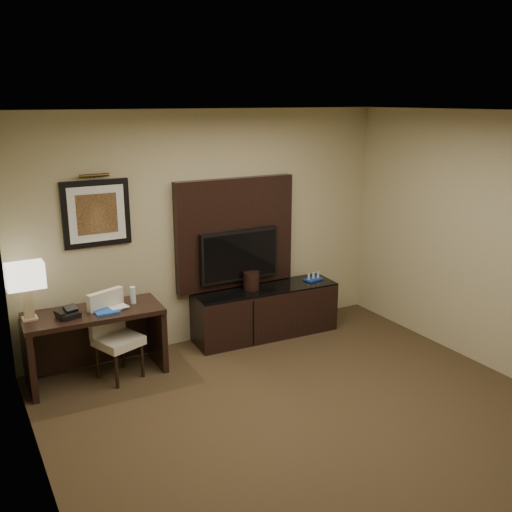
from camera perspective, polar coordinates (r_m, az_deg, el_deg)
floor at (r=5.18m, az=7.93°, el=-17.56°), size 4.50×5.00×0.01m
ceiling at (r=4.35m, az=9.28°, el=13.92°), size 4.50×5.00×0.01m
wall_back at (r=6.66m, az=-4.63°, el=2.81°), size 4.50×0.01×2.70m
wall_left at (r=3.74m, az=-20.32°, el=-8.41°), size 0.01×5.00×2.70m
desk at (r=6.15m, az=-15.74°, el=-8.51°), size 1.39×0.64×0.73m
credenza at (r=6.96m, az=0.94°, el=-5.57°), size 1.79×0.59×0.61m
tv_wall_panel at (r=6.75m, az=-2.09°, el=2.33°), size 1.50×0.12×1.30m
tv at (r=6.73m, az=-1.68°, el=0.09°), size 1.00×0.08×0.60m
artwork at (r=6.17m, az=-15.67°, el=4.11°), size 0.70×0.04×0.70m
picture_light at (r=6.07m, az=-15.86°, el=7.75°), size 0.04×0.04×0.30m
desk_chair at (r=6.05m, az=-13.59°, el=-8.17°), size 0.54×0.58×0.84m
table_lamp at (r=5.90m, az=-21.96°, el=-3.17°), size 0.38×0.23×0.60m
desk_phone at (r=5.90m, az=-18.28°, el=-5.41°), size 0.23×0.22×0.10m
blue_folder at (r=6.00m, az=-14.87°, el=-5.19°), size 0.23×0.31×0.02m
book at (r=5.98m, az=-14.65°, el=-4.07°), size 0.18×0.06×0.24m
water_bottle at (r=6.11m, az=-12.21°, el=-3.84°), size 0.07×0.07×0.18m
ice_bucket at (r=6.77m, az=-0.47°, el=-2.48°), size 0.23×0.23×0.21m
minibar_tray at (r=7.17m, az=5.76°, el=-2.09°), size 0.25×0.17×0.08m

